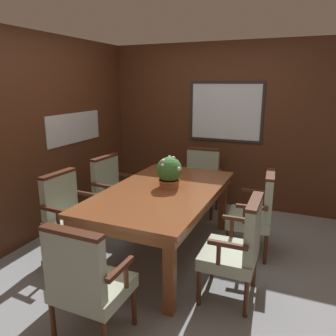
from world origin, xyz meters
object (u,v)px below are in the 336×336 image
Objects in this scene: chair_right_far at (257,210)px; potted_plant at (169,172)px; chair_head_far at (201,179)px; chair_head_near at (86,280)px; chair_left_far at (113,189)px; chair_right_near at (238,246)px; dining_table at (163,197)px; chair_left_near at (69,212)px.

chair_right_far is 1.06m from potted_plant.
potted_plant reaches higher than chair_head_far.
chair_head_near is 1.00× the size of chair_left_far.
chair_left_far is at bearing -117.14° from chair_right_near.
chair_right_far is (0.94, 0.43, -0.16)m from dining_table.
chair_left_near is 1.18m from potted_plant.
chair_right_near is 0.89m from chair_right_far.
chair_right_near is 2.04m from chair_left_far.
chair_head_near is 2.05m from chair_left_far.
potted_plant reaches higher than chair_right_near.
dining_table is 1.03m from chair_left_far.
dining_table is 2.11× the size of chair_right_far.
chair_head_far is 2.02m from chair_left_near.
chair_head_near is 2.04m from chair_right_far.
chair_right_near is 1.13m from potted_plant.
chair_right_near is at bearing -66.94° from chair_head_far.
chair_right_near is 1.00× the size of chair_left_far.
chair_right_far is 2.73× the size of potted_plant.
chair_left_near is (-1.87, -0.85, 0.00)m from chair_right_far.
potted_plant reaches higher than chair_left_near.
chair_left_far is at bearing -62.41° from chair_head_near.
chair_left_near is (-0.01, -0.86, 0.00)m from chair_left_far.
chair_head_far is at bearing 89.85° from dining_table.
chair_left_near reaches higher than dining_table.
chair_right_far is at bearing -85.13° from chair_left_far.
chair_left_near is (-0.95, 0.97, 0.00)m from chair_head_near.
chair_right_far is at bearing -116.41° from chair_head_near.
potted_plant reaches higher than chair_head_near.
dining_table is at bearing -93.65° from chair_head_far.
potted_plant is (-0.88, 0.56, 0.42)m from chair_right_near.
chair_head_far is 1.00× the size of chair_right_far.
chair_head_far reaches higher than dining_table.
chair_left_far is (-0.93, 1.83, 0.00)m from chair_head_near.
chair_right_far is at bearing -48.41° from chair_head_far.
potted_plant is (0.03, -1.27, 0.42)m from chair_head_far.
potted_plant is (0.02, 1.49, 0.42)m from chair_head_near.
dining_table is 2.11× the size of chair_head_far.
potted_plant is at bearing 70.44° from dining_table.
chair_right_far is at bearing 177.27° from chair_right_near.
chair_right_near is 1.00× the size of chair_head_far.
potted_plant is at bearing -104.35° from chair_left_far.
dining_table is 1.05m from chair_right_far.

